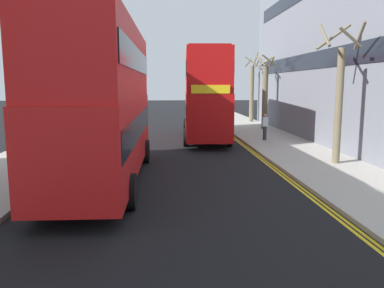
% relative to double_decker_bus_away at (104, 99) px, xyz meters
% --- Properties ---
extents(sidewalk_right, '(4.00, 80.00, 0.14)m').
position_rel_double_decker_bus_away_xyz_m(sidewalk_right, '(8.97, 2.06, -2.96)').
color(sidewalk_right, '#ADA89E').
rests_on(sidewalk_right, ground).
extents(sidewalk_left, '(4.00, 80.00, 0.14)m').
position_rel_double_decker_bus_away_xyz_m(sidewalk_left, '(-4.03, 2.06, -2.96)').
color(sidewalk_left, '#ADA89E').
rests_on(sidewalk_left, ground).
extents(kerb_line_outer, '(0.10, 56.00, 0.01)m').
position_rel_double_decker_bus_away_xyz_m(kerb_line_outer, '(6.87, 0.06, -3.03)').
color(kerb_line_outer, yellow).
rests_on(kerb_line_outer, ground).
extents(kerb_line_inner, '(0.10, 56.00, 0.01)m').
position_rel_double_decker_bus_away_xyz_m(kerb_line_inner, '(6.71, 0.06, -3.03)').
color(kerb_line_inner, yellow).
rests_on(kerb_line_inner, ground).
extents(double_decker_bus_away, '(2.92, 10.84, 5.64)m').
position_rel_double_decker_bus_away_xyz_m(double_decker_bus_away, '(0.00, 0.00, 0.00)').
color(double_decker_bus_away, red).
rests_on(double_decker_bus_away, ground).
extents(double_decker_bus_oncoming, '(3.18, 10.91, 5.64)m').
position_rel_double_decker_bus_away_xyz_m(double_decker_bus_oncoming, '(4.80, 11.20, 0.00)').
color(double_decker_bus_oncoming, '#B20F0F').
rests_on(double_decker_bus_oncoming, ground).
extents(pedestrian_far, '(0.34, 0.22, 1.62)m').
position_rel_double_decker_bus_away_xyz_m(pedestrian_far, '(8.32, 9.25, -2.04)').
color(pedestrian_far, '#2D2D38').
rests_on(pedestrian_far, sidewalk_right).
extents(street_tree_near, '(1.43, 1.52, 5.90)m').
position_rel_double_decker_bus_away_xyz_m(street_tree_near, '(10.21, 21.51, -0.18)').
color(street_tree_near, '#6B6047').
rests_on(street_tree_near, sidewalk_right).
extents(street_tree_mid, '(1.77, 1.73, 6.01)m').
position_rel_double_decker_bus_away_xyz_m(street_tree_mid, '(9.60, 2.05, 0.05)').
color(street_tree_mid, '#6B6047').
rests_on(street_tree_mid, sidewalk_right).
extents(street_tree_distant, '(1.86, 1.95, 5.94)m').
position_rel_double_decker_bus_away_xyz_m(street_tree_distant, '(9.84, 15.33, -0.20)').
color(street_tree_distant, '#6B6047').
rests_on(street_tree_distant, sidewalk_right).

